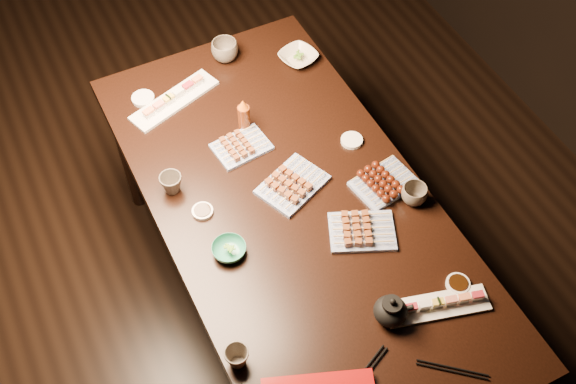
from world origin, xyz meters
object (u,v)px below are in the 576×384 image
Objects in this scene: dining_table at (294,263)px; condiment_bottle at (244,114)px; yakitori_plate_left at (241,143)px; edamame_bowl_cream at (298,57)px; teacup_far_right at (225,51)px; sushi_platter_near at (438,304)px; yakitori_plate_center at (292,181)px; teapot at (391,309)px; yakitori_plate_right at (362,228)px; sushi_platter_far at (174,97)px; teacup_far_left at (171,184)px; teacup_near_left at (237,357)px; teacup_mid_right at (414,194)px; edamame_bowl_green at (229,250)px.

condiment_bottle is (-0.00, 0.41, 0.44)m from dining_table.
edamame_bowl_cream is (0.40, 0.32, -0.01)m from yakitori_plate_left.
teacup_far_right is (0.14, 0.46, 0.02)m from yakitori_plate_left.
sushi_platter_near is 0.65m from yakitori_plate_center.
teapot is at bearing -178.42° from sushi_platter_near.
yakitori_plate_right reaches higher than sushi_platter_near.
yakitori_plate_right is 0.99m from teacup_far_right.
yakitori_plate_right is (-0.07, 0.35, 0.01)m from sushi_platter_near.
edamame_bowl_cream is (0.53, -0.01, -0.01)m from sushi_platter_far.
sushi_platter_far is at bearing 88.33° from yakitori_plate_center.
sushi_platter_far is 4.69× the size of teacup_far_left.
teacup_near_left is 0.83× the size of teacup_mid_right.
dining_table is 4.85× the size of sushi_platter_far.
edamame_bowl_cream is (0.31, 0.56, -0.01)m from yakitori_plate_center.
edamame_bowl_green is (-0.09, -0.72, -0.00)m from sushi_platter_far.
yakitori_plate_left is 1.37× the size of edamame_bowl_cream.
edamame_bowl_cream is (0.34, 0.64, 0.39)m from dining_table.
teacup_far_right reaches higher than sushi_platter_far.
edamame_bowl_cream is 1.82× the size of teacup_far_left.
teacup_mid_right is 0.99m from teacup_far_right.
sushi_platter_near is 2.35× the size of condiment_bottle.
condiment_bottle is at bearing 64.21° from teacup_near_left.
teacup_far_left is (0.06, 0.69, 0.00)m from teacup_near_left.
condiment_bottle is at bearing 127.91° from yakitori_plate_right.
yakitori_plate_right is at bearing 96.07° from teapot.
teacup_mid_right is at bearing 19.05° from teacup_near_left.
dining_table is 0.60m from condiment_bottle.
sushi_platter_near is 0.16m from teapot.
teapot is (0.07, -0.51, 0.43)m from dining_table.
teacup_far_left reaches higher than edamame_bowl_green.
yakitori_plate_center is 0.68m from teacup_near_left.
edamame_bowl_green is at bearing 69.83° from teacup_near_left.
edamame_bowl_cream is at bearing 33.91° from condiment_bottle.
teapot is at bearing 83.84° from sushi_platter_far.
yakitori_plate_center is (0.22, -0.57, 0.01)m from sushi_platter_far.
edamame_bowl_green is 1.54× the size of teacup_near_left.
condiment_bottle reaches higher than teacup_mid_right.
dining_table is 0.49m from edamame_bowl_green.
yakitori_plate_center is 2.90× the size of teacup_far_left.
sushi_platter_far is 0.31m from condiment_bottle.
teacup_near_left is at bearing 59.76° from sushi_platter_far.
condiment_bottle reaches higher than sushi_platter_near.
yakitori_plate_right is 2.03× the size of teacup_far_right.
edamame_bowl_cream is at bearing 55.05° from teacup_near_left.
teacup_far_left is at bearing 132.79° from yakitori_plate_center.
teapot is at bearing -85.55° from condiment_bottle.
yakitori_plate_left is at bearing 131.80° from teacup_mid_right.
edamame_bowl_green is at bearing -119.67° from condiment_bottle.
teacup_near_left reaches higher than yakitori_plate_right.
teacup_far_left reaches higher than yakitori_plate_center.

